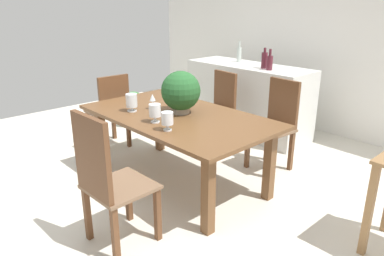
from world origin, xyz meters
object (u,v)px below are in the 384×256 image
Objects in this scene: chair_far_right at (277,121)px; wine_glass at (152,98)px; chair_head_end at (111,108)px; crystal_vase_right at (167,119)px; chair_far_left at (218,106)px; kitchen_counter at (247,99)px; crystal_vase_center_near at (155,111)px; flower_centerpiece at (181,92)px; chair_near_right at (106,177)px; wine_bottle_amber at (270,62)px; wine_bottle_dark at (264,60)px; dining_table at (178,124)px; crystal_vase_left at (132,101)px; potted_plant_floor at (134,107)px; wine_bottle_clear at (239,54)px.

chair_far_right reaches higher than wine_glass.
chair_head_end is 1.64m from crystal_vase_right.
chair_far_right reaches higher than chair_far_left.
kitchen_counter is at bearing 111.49° from crystal_vase_right.
kitchen_counter is at bearing 105.86° from crystal_vase_center_near.
crystal_vase_center_near is at bearing -80.56° from flower_centerpiece.
chair_near_right is at bearing -70.76° from kitchen_counter.
wine_bottle_dark is (-0.12, 0.05, 0.01)m from wine_bottle_amber.
chair_far_left is 0.71m from kitchen_counter.
wine_glass is at bearing -83.13° from kitchen_counter.
crystal_vase_left is at bearing -145.68° from dining_table.
wine_glass is at bearing -169.00° from dining_table.
chair_near_right is at bearing -62.17° from crystal_vase_center_near.
potted_plant_floor is at bearing 153.37° from crystal_vase_right.
dining_table is 1.28m from chair_head_end.
crystal_vase_right is 2.47m from wine_bottle_clear.
wine_glass is (0.07, 0.20, 0.01)m from crystal_vase_left.
crystal_vase_center_near is (-0.39, 0.75, 0.26)m from chair_near_right.
chair_far_right is 1.04× the size of chair_far_left.
crystal_vase_right reaches higher than wine_glass.
potted_plant_floor is (-2.14, 1.07, -0.55)m from crystal_vase_right.
crystal_vase_right is 2.04m from wine_bottle_amber.
potted_plant_floor is at bearing -152.24° from wine_bottle_amber.
flower_centerpiece reaches higher than crystal_vase_center_near.
dining_table is at bearing -82.13° from wine_bottle_dark.
crystal_vase_right is (0.25, -0.06, -0.00)m from crystal_vase_center_near.
chair_head_end is at bearing -143.99° from chair_far_right.
chair_far_left reaches higher than dining_table.
crystal_vase_right is (0.29, -0.37, 0.20)m from dining_table.
crystal_vase_center_near is 2.32m from wine_bottle_clear.
potted_plant_floor is at bearing -138.74° from chair_head_end.
crystal_vase_left is (0.88, -0.26, 0.31)m from chair_head_end.
chair_head_end is at bearing 163.36° from crystal_vase_left.
chair_far_right is at bearing -46.20° from wine_bottle_amber.
chair_far_left is 5.31× the size of crystal_vase_left.
wine_bottle_amber is (0.21, 1.68, 0.21)m from wine_glass.
wine_bottle_amber is (0.32, 0.58, 0.53)m from chair_far_left.
wine_bottle_clear reaches higher than dining_table.
dining_table is 1.74m from wine_bottle_dark.
chair_head_end is 0.89× the size of chair_near_right.
wine_bottle_dark is (0.20, 0.63, 0.54)m from chair_far_left.
wine_bottle_dark is at bearing 157.02° from wine_bottle_amber.
kitchen_counter is (-0.22, 1.80, -0.37)m from wine_glass.
chair_head_end reaches higher than potted_plant_floor.
chair_near_right is at bearing -76.16° from wine_bottle_dark.
chair_far_right is 6.26× the size of wine_glass.
wine_bottle_clear is at bearing 119.91° from chair_far_left.
crystal_vase_center_near is (1.32, -0.31, 0.31)m from chair_head_end.
chair_near_right reaches higher than chair_far_right.
dining_table is 2.06× the size of chair_head_end.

